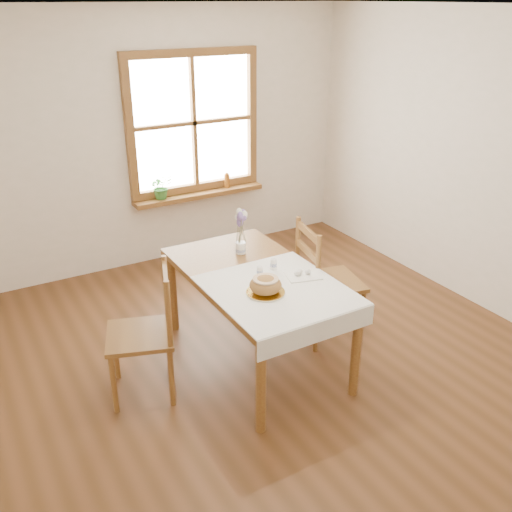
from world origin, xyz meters
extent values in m
plane|color=brown|center=(0.00, 0.00, 0.00)|extent=(5.00, 5.00, 0.00)
cube|color=white|center=(0.00, 2.50, 1.30)|extent=(4.50, 0.10, 2.60)
cube|color=white|center=(2.25, 0.00, 1.30)|extent=(0.10, 5.00, 2.60)
cube|color=white|center=(0.00, 0.00, 2.60)|extent=(4.50, 5.00, 0.10)
cube|color=olive|center=(0.50, 2.46, 2.14)|extent=(1.46, 0.08, 0.08)
cube|color=olive|center=(0.50, 2.46, 0.76)|extent=(1.46, 0.08, 0.08)
cube|color=olive|center=(-0.19, 2.46, 1.45)|extent=(0.08, 0.08, 1.30)
cube|color=olive|center=(1.19, 2.46, 1.45)|extent=(0.08, 0.08, 1.30)
cube|color=olive|center=(0.50, 2.46, 1.45)|extent=(0.04, 0.06, 1.30)
cube|color=olive|center=(0.50, 2.46, 1.45)|extent=(1.30, 0.06, 0.04)
cube|color=white|center=(0.50, 2.49, 1.45)|extent=(1.30, 0.01, 1.30)
cube|color=olive|center=(0.50, 2.40, 0.69)|extent=(1.46, 0.20, 0.05)
cube|color=olive|center=(0.00, 0.30, 0.72)|extent=(0.90, 1.60, 0.05)
cylinder|color=olive|center=(-0.39, -0.44, 0.35)|extent=(0.07, 0.07, 0.70)
cylinder|color=olive|center=(0.39, -0.44, 0.35)|extent=(0.07, 0.07, 0.70)
cylinder|color=olive|center=(-0.39, 1.04, 0.35)|extent=(0.07, 0.07, 0.70)
cylinder|color=olive|center=(0.39, 1.04, 0.35)|extent=(0.07, 0.07, 0.70)
cube|color=white|center=(0.00, 0.00, 0.76)|extent=(0.91, 0.99, 0.01)
cylinder|color=white|center=(-0.10, -0.01, 0.77)|extent=(0.31, 0.31, 0.01)
ellipsoid|color=#9F6C38|center=(-0.10, -0.01, 0.84)|extent=(0.23, 0.23, 0.12)
cube|color=white|center=(0.28, 0.09, 0.77)|extent=(0.29, 0.27, 0.01)
cylinder|color=white|center=(0.00, 0.24, 0.80)|extent=(0.05, 0.05, 0.08)
cylinder|color=white|center=(0.15, 0.29, 0.81)|extent=(0.06, 0.06, 0.09)
cylinder|color=white|center=(0.08, 0.68, 0.80)|extent=(0.10, 0.10, 0.09)
imported|color=#387A31|center=(0.07, 2.40, 0.81)|extent=(0.24, 0.26, 0.20)
cylinder|color=#AB621F|center=(0.84, 2.40, 0.80)|extent=(0.07, 0.07, 0.17)
camera|label=1|loc=(-1.91, -3.01, 2.65)|focal=40.00mm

